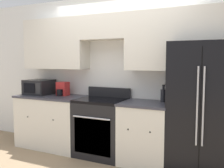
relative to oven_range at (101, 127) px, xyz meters
name	(u,v)px	position (x,y,z in m)	size (l,w,h in m)	color
ground_plane	(103,164)	(0.19, -0.31, -0.46)	(12.00, 12.00, 0.00)	#937A5B
wall_back	(120,60)	(0.20, 0.27, 1.06)	(8.00, 0.39, 2.60)	white
lower_cabinets_left	(52,121)	(-0.98, 0.00, 0.00)	(1.22, 0.64, 0.91)	silver
lower_cabinets_right	(146,133)	(0.74, 0.00, 0.00)	(0.72, 0.64, 0.91)	silver
oven_range	(101,127)	(0.00, 0.00, 0.00)	(0.77, 0.65, 1.07)	black
refrigerator	(203,108)	(1.52, 0.04, 0.42)	(0.87, 0.74, 1.77)	black
microwave	(39,87)	(-1.29, 0.03, 0.58)	(0.45, 0.42, 0.26)	black
bottle	(163,95)	(0.95, 0.18, 0.55)	(0.08, 0.08, 0.26)	black
electric_kettle	(62,89)	(-0.81, 0.08, 0.56)	(0.19, 0.23, 0.24)	#B22323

